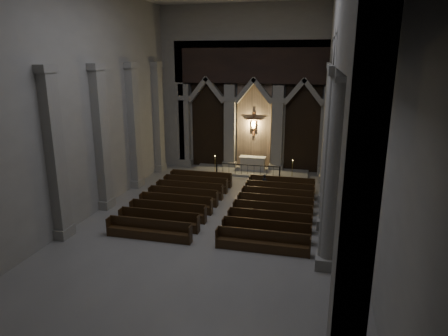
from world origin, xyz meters
name	(u,v)px	position (x,y,z in m)	size (l,w,h in m)	color
room	(213,74)	(0.00, 0.00, 7.60)	(24.00, 24.10, 12.00)	gray
sanctuary_wall	(254,82)	(0.00, 11.54, 6.62)	(14.00, 0.77, 12.00)	gray
right_arcade	(338,69)	(5.50, 1.33, 7.83)	(1.00, 24.00, 12.00)	gray
left_pilasters	(119,134)	(-6.75, 3.50, 3.91)	(0.60, 13.00, 8.03)	gray
sanctuary_step	(250,171)	(0.00, 10.60, 0.07)	(8.50, 2.60, 0.15)	gray
altar	(253,163)	(0.10, 10.94, 0.65)	(1.95, 0.78, 0.99)	#B9B3A3
altar_rail	(248,169)	(0.00, 9.44, 0.61)	(4.69, 0.09, 0.92)	black
candle_stand_left	(215,170)	(-2.37, 9.23, 0.41)	(0.25, 0.25, 1.49)	#A78F33
candle_stand_right	(292,173)	(3.15, 9.74, 0.38)	(0.23, 0.23, 1.38)	#A78F33
pews	(225,206)	(0.00, 2.51, 0.31)	(9.60, 8.96, 0.94)	black
worshipper	(264,183)	(1.61, 6.56, 0.54)	(0.40, 0.26, 1.09)	black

